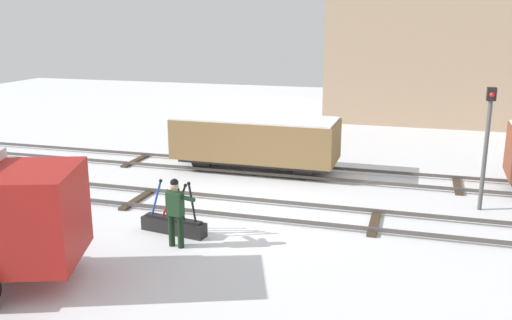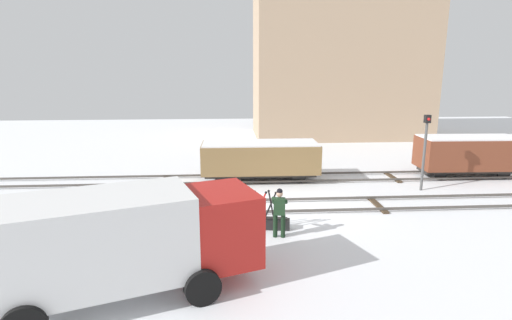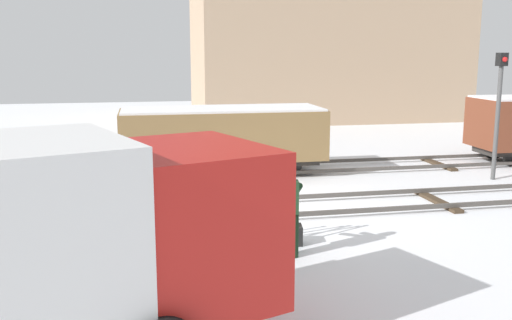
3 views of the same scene
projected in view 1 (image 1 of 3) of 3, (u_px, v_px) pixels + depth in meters
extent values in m
plane|color=white|center=(249.00, 212.00, 15.65)|extent=(60.00, 60.00, 0.00)
cube|color=#4C4742|center=(241.00, 216.00, 14.95)|extent=(44.00, 0.07, 0.10)
cube|color=#4C4742|center=(256.00, 200.00, 16.29)|extent=(44.00, 0.07, 0.10)
cube|color=#423323|center=(138.00, 199.00, 16.60)|extent=(0.24, 1.94, 0.08)
cube|color=#423323|center=(374.00, 223.00, 14.68)|extent=(0.24, 1.94, 0.08)
cube|color=#4C4742|center=(279.00, 175.00, 18.88)|extent=(44.00, 0.07, 0.10)
cube|color=#4C4742|center=(288.00, 165.00, 20.22)|extent=(44.00, 0.07, 0.10)
cube|color=#423323|center=(136.00, 161.00, 21.17)|extent=(0.24, 1.94, 0.08)
cube|color=#423323|center=(457.00, 186.00, 17.97)|extent=(0.24, 1.94, 0.08)
cube|color=black|center=(174.00, 226.00, 14.05)|extent=(1.83, 0.65, 0.36)
cube|color=black|center=(173.00, 219.00, 13.99)|extent=(1.63, 0.46, 0.06)
cylinder|color=#1E47B7|center=(156.00, 199.00, 14.09)|extent=(0.39, 0.12, 1.01)
sphere|color=black|center=(161.00, 181.00, 13.90)|extent=(0.09, 0.09, 0.09)
cylinder|color=red|center=(168.00, 201.00, 13.94)|extent=(0.44, 0.13, 1.00)
sphere|color=black|center=(174.00, 183.00, 13.74)|extent=(0.09, 0.09, 0.09)
cylinder|color=black|center=(179.00, 203.00, 13.80)|extent=(0.45, 0.13, 0.99)
sphere|color=black|center=(185.00, 185.00, 13.59)|extent=(0.09, 0.09, 0.09)
cylinder|color=black|center=(181.00, 202.00, 13.77)|extent=(0.25, 0.10, 1.04)
sphere|color=black|center=(177.00, 182.00, 13.68)|extent=(0.09, 0.09, 0.09)
cylinder|color=black|center=(192.00, 204.00, 13.63)|extent=(0.24, 0.09, 1.04)
sphere|color=black|center=(189.00, 183.00, 13.54)|extent=(0.09, 0.09, 0.09)
cylinder|color=black|center=(172.00, 230.00, 13.20)|extent=(0.15, 0.15, 0.80)
cylinder|color=black|center=(181.00, 232.00, 13.09)|extent=(0.15, 0.15, 0.80)
cube|color=#1E3D23|center=(175.00, 204.00, 12.97)|extent=(0.41, 0.30, 0.57)
sphere|color=tan|center=(174.00, 186.00, 12.86)|extent=(0.22, 0.22, 0.22)
sphere|color=black|center=(174.00, 183.00, 12.84)|extent=(0.20, 0.20, 0.20)
cylinder|color=#1E3D23|center=(173.00, 195.00, 13.22)|extent=(0.19, 0.51, 0.40)
cylinder|color=#1E3D23|center=(188.00, 199.00, 13.08)|extent=(0.19, 0.54, 0.32)
cube|color=#B21E19|center=(30.00, 215.00, 11.04)|extent=(2.49, 2.61, 1.90)
cube|color=black|center=(74.00, 199.00, 11.00)|extent=(0.63, 1.70, 0.76)
cylinder|color=black|center=(19.00, 242.00, 12.34)|extent=(0.93, 0.53, 0.90)
cylinder|color=#4C4C4C|center=(485.00, 156.00, 15.43)|extent=(0.12, 0.12, 3.17)
cube|color=black|center=(492.00, 94.00, 14.99)|extent=(0.24, 0.24, 0.36)
sphere|color=red|center=(492.00, 95.00, 14.87)|extent=(0.14, 0.14, 0.14)
cube|color=tan|center=(466.00, 2.00, 28.94)|extent=(13.82, 6.99, 12.48)
cube|color=#2D2B28|center=(256.00, 160.00, 19.77)|extent=(5.53, 1.36, 0.20)
cube|color=olive|center=(256.00, 139.00, 19.57)|extent=(5.83, 2.24, 1.41)
cube|color=white|center=(256.00, 118.00, 19.38)|extent=(5.71, 2.15, 0.06)
cylinder|color=black|center=(201.00, 162.00, 19.75)|extent=(0.70, 0.11, 0.70)
cylinder|color=black|center=(213.00, 154.00, 20.87)|extent=(0.70, 0.11, 0.70)
cylinder|color=black|center=(303.00, 170.00, 18.69)|extent=(0.70, 0.11, 0.70)
cylinder|color=black|center=(310.00, 161.00, 19.80)|extent=(0.70, 0.11, 0.70)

